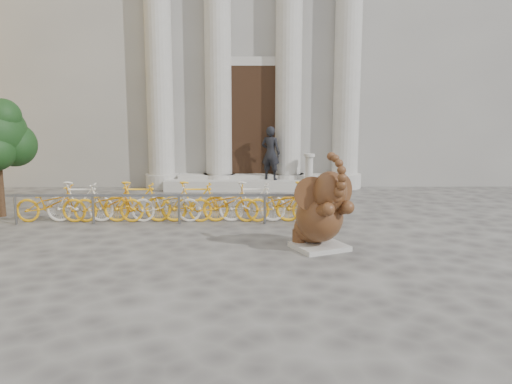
{
  "coord_description": "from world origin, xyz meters",
  "views": [
    {
      "loc": [
        -0.05,
        -7.57,
        2.71
      ],
      "look_at": [
        0.03,
        2.19,
        1.1
      ],
      "focal_mm": 35.0,
      "sensor_mm": 36.0,
      "label": 1
    }
  ],
  "objects": [
    {
      "name": "bike_rack",
      "position": [
        -1.81,
        4.39,
        0.5
      ],
      "size": [
        8.21,
        0.53,
        1.0
      ],
      "color": "slate",
      "rests_on": "ground"
    },
    {
      "name": "ground",
      "position": [
        0.0,
        0.0,
        0.0
      ],
      "size": [
        80.0,
        80.0,
        0.0
      ],
      "primitive_type": "plane",
      "color": "#474442",
      "rests_on": "ground"
    },
    {
      "name": "elephant_statue",
      "position": [
        1.29,
        1.92,
        0.7
      ],
      "size": [
        1.32,
        1.53,
        1.93
      ],
      "rotation": [
        0.0,
        0.0,
        0.42
      ],
      "color": "#A8A59E",
      "rests_on": "ground"
    },
    {
      "name": "entrance_steps",
      "position": [
        0.0,
        9.4,
        0.18
      ],
      "size": [
        6.0,
        1.2,
        0.36
      ],
      "primitive_type": "cube",
      "color": "#A8A59E",
      "rests_on": "ground"
    },
    {
      "name": "classical_building",
      "position": [
        0.0,
        14.93,
        5.98
      ],
      "size": [
        22.0,
        10.7,
        12.0
      ],
      "color": "gray",
      "rests_on": "ground"
    },
    {
      "name": "pedestrian",
      "position": [
        0.58,
        9.3,
        1.27
      ],
      "size": [
        0.78,
        0.67,
        1.81
      ],
      "primitive_type": "imported",
      "rotation": [
        0.0,
        0.0,
        2.71
      ],
      "color": "black",
      "rests_on": "entrance_steps"
    },
    {
      "name": "balustrade_post",
      "position": [
        1.88,
        9.1,
        0.78
      ],
      "size": [
        0.37,
        0.37,
        0.9
      ],
      "color": "#A8A59E",
      "rests_on": "entrance_steps"
    }
  ]
}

